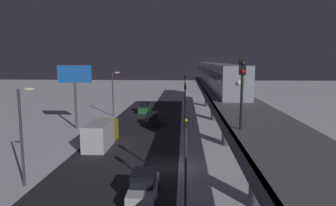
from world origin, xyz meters
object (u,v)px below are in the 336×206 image
object	(u,v)px
subway_train	(212,72)
sedan_green	(144,108)
box_truck	(101,134)
traffic_light_near	(186,147)
sedan_white	(144,188)
sedan_black	(153,120)
rail_signal	(242,82)
traffic_light_distant	(185,78)
commercial_billboard	(75,80)
traffic_light_mid	(185,98)
traffic_light_far	(185,84)

from	to	relation	value
subway_train	sedan_green	world-z (taller)	subway_train
box_truck	traffic_light_near	xyz separation A→B (m)	(-9.50, 14.61, 2.85)
sedan_white	sedan_black	xyz separation A→B (m)	(1.80, -24.64, 0.01)
sedan_white	box_truck	size ratio (longest dim) A/B	0.63
rail_signal	traffic_light_near	world-z (taller)	rail_signal
subway_train	traffic_light_distant	size ratio (longest dim) A/B	8.67
traffic_light_near	commercial_billboard	bearing A→B (deg)	-56.50
box_truck	traffic_light_mid	distance (m)	14.34
sedan_green	commercial_billboard	bearing A→B (deg)	60.42
sedan_white	traffic_light_distant	xyz separation A→B (m)	(-2.90, -73.47, 3.41)
traffic_light_mid	commercial_billboard	bearing A→B (deg)	6.39
sedan_white	traffic_light_near	bearing A→B (deg)	-26.31
sedan_black	traffic_light_far	distance (m)	24.56
traffic_light_near	traffic_light_distant	world-z (taller)	same
traffic_light_mid	traffic_light_distant	distance (m)	49.94
subway_train	sedan_green	bearing A→B (deg)	1.29
sedan_black	box_truck	distance (m)	12.44
box_truck	traffic_light_near	size ratio (longest dim) A/B	1.16
subway_train	traffic_light_distant	world-z (taller)	subway_train
sedan_white	commercial_billboard	bearing A→B (deg)	119.79
traffic_light_mid	rail_signal	bearing A→B (deg)	96.75
box_truck	traffic_light_near	distance (m)	17.66
sedan_white	traffic_light_distant	distance (m)	73.61
commercial_billboard	subway_train	bearing A→B (deg)	-145.05
box_truck	commercial_billboard	xyz separation A→B (m)	(5.88, -8.63, 5.48)
traffic_light_far	commercial_billboard	distance (m)	30.92
subway_train	commercial_billboard	distance (m)	24.74
rail_signal	sedan_white	xyz separation A→B (m)	(6.02, -2.84, -7.64)
traffic_light_far	traffic_light_distant	size ratio (longest dim) A/B	1.00
sedan_green	rail_signal	bearing A→B (deg)	105.41
subway_train	traffic_light_near	xyz separation A→B (m)	(4.88, 37.41, -3.28)
traffic_light_near	commercial_billboard	size ratio (longest dim) A/B	0.72
subway_train	traffic_light_distant	distance (m)	37.95
commercial_billboard	traffic_light_mid	bearing A→B (deg)	-173.61
sedan_green	traffic_light_mid	world-z (taller)	traffic_light_mid
sedan_white	box_truck	bearing A→B (deg)	116.60
subway_train	rail_signal	distance (m)	38.87
subway_train	traffic_light_far	distance (m)	13.84
traffic_light_distant	subway_train	bearing A→B (deg)	97.42
sedan_white	traffic_light_far	distance (m)	48.71
rail_signal	traffic_light_mid	bearing A→B (deg)	-83.25
traffic_light_near	traffic_light_far	bearing A→B (deg)	-90.00
sedan_black	traffic_light_distant	distance (m)	49.17
subway_train	rail_signal	world-z (taller)	rail_signal
subway_train	sedan_black	distance (m)	16.28
rail_signal	sedan_white	distance (m)	10.13
box_truck	traffic_light_mid	xyz separation A→B (m)	(-9.50, -10.35, 2.85)
box_truck	traffic_light_far	bearing A→B (deg)	-105.05
rail_signal	traffic_light_near	distance (m)	5.44
rail_signal	traffic_light_mid	size ratio (longest dim) A/B	0.62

